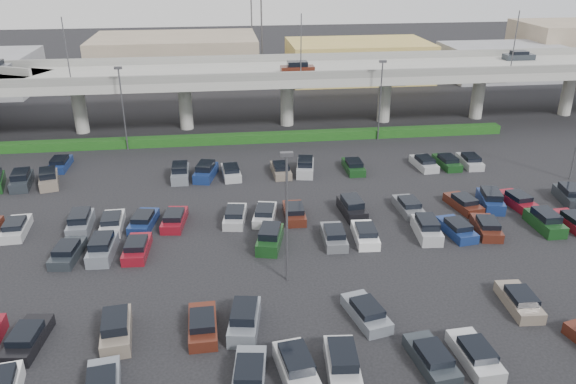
{
  "coord_description": "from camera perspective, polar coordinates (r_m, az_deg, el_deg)",
  "views": [
    {
      "loc": [
        -4.47,
        -44.11,
        23.33
      ],
      "look_at": [
        1.6,
        3.94,
        2.0
      ],
      "focal_mm": 35.0,
      "sensor_mm": 36.0,
      "label": 1
    }
  ],
  "objects": [
    {
      "name": "parked_cars",
      "position": [
        46.27,
        -2.58,
        -5.64
      ],
      "size": [
        63.14,
        41.69,
        1.67
      ],
      "color": "slate",
      "rests_on": "ground"
    },
    {
      "name": "distant_buildings",
      "position": [
        109.03,
        1.86,
        13.41
      ],
      "size": [
        138.0,
        24.0,
        9.0
      ],
      "color": "gray",
      "rests_on": "ground"
    },
    {
      "name": "ground",
      "position": [
        50.1,
        -1.26,
        -3.99
      ],
      "size": [
        280.0,
        280.0,
        0.0
      ],
      "primitive_type": "plane",
      "color": "black"
    },
    {
      "name": "light_poles",
      "position": [
        49.17,
        -6.36,
        3.28
      ],
      "size": [
        66.9,
        48.38,
        10.3
      ],
      "color": "#4C4B50",
      "rests_on": "ground"
    },
    {
      "name": "hedge",
      "position": [
        72.9,
        -3.34,
        5.52
      ],
      "size": [
        66.0,
        1.6,
        1.1
      ],
      "primitive_type": "cube",
      "color": "#103810",
      "rests_on": "ground"
    },
    {
      "name": "overpass",
      "position": [
        77.97,
        -4.02,
        11.6
      ],
      "size": [
        150.0,
        13.0,
        15.8
      ],
      "color": "#999A92",
      "rests_on": "ground"
    }
  ]
}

